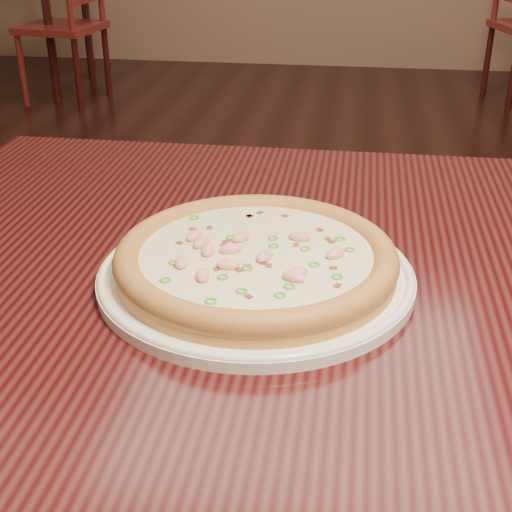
# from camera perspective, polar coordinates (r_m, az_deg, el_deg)

# --- Properties ---
(hero_table) EXTENTS (1.20, 0.80, 0.75)m
(hero_table) POSITION_cam_1_polar(r_m,az_deg,el_deg) (0.85, 8.57, -6.78)
(hero_table) COLOR black
(hero_table) RESTS_ON ground
(plate) EXTENTS (0.34, 0.34, 0.02)m
(plate) POSITION_cam_1_polar(r_m,az_deg,el_deg) (0.76, 0.00, -1.43)
(plate) COLOR white
(plate) RESTS_ON hero_table
(pizza) EXTENTS (0.30, 0.30, 0.03)m
(pizza) POSITION_cam_1_polar(r_m,az_deg,el_deg) (0.75, -0.01, -0.20)
(pizza) COLOR #C69447
(pizza) RESTS_ON plate
(chair_b) EXTENTS (0.47, 0.47, 0.95)m
(chair_b) POSITION_cam_1_polar(r_m,az_deg,el_deg) (4.47, -14.71, 17.33)
(chair_b) COLOR #571C16
(chair_b) RESTS_ON ground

